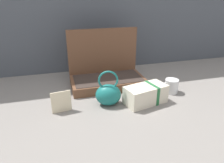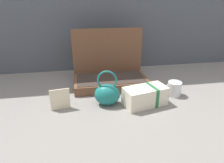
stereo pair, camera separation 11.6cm
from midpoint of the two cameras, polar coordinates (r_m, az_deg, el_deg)
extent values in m
plane|color=slate|center=(1.31, 1.36, -4.62)|extent=(6.00, 6.00, 0.00)
cube|color=brown|center=(1.46, 1.95, -0.22)|extent=(0.51, 0.27, 0.06)
cube|color=#332823|center=(1.45, 1.96, 0.92)|extent=(0.47, 0.24, 0.00)
cube|color=brown|center=(1.54, 0.96, 7.44)|extent=(0.51, 0.02, 0.38)
ellipsoid|color=#196B66|center=(1.21, 1.41, -3.73)|extent=(0.17, 0.14, 0.13)
torus|color=#196B66|center=(1.17, 1.46, 0.33)|extent=(0.12, 0.03, 0.12)
cube|color=beige|center=(1.24, 11.86, -4.05)|extent=(0.27, 0.18, 0.11)
cube|color=#236638|center=(1.26, 13.51, -3.67)|extent=(0.05, 0.13, 0.11)
cylinder|color=silver|center=(1.40, 19.22, -1.93)|extent=(0.09, 0.09, 0.09)
torus|color=silver|center=(1.38, 17.45, -2.10)|extent=(0.06, 0.01, 0.06)
cube|color=beige|center=(1.19, -11.51, -4.94)|extent=(0.11, 0.02, 0.12)
camera|label=1|loc=(0.06, -87.32, 1.17)|focal=32.96mm
camera|label=2|loc=(0.06, 92.68, -1.17)|focal=32.96mm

